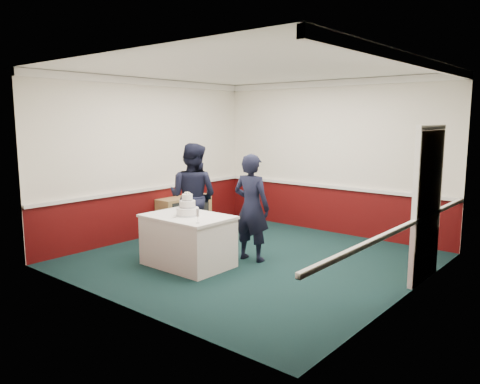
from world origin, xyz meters
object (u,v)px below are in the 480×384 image
Objects in this scene: champagne_flute at (198,214)px; person_man at (193,197)px; wedding_cake at (187,208)px; cake_knife at (177,217)px; sideboard at (184,214)px; person_woman at (251,208)px; cake_table at (188,240)px.

champagne_flute is 1.49m from person_man.
cake_knife is (-0.03, -0.20, -0.11)m from wedding_cake.
person_woman reaches higher than sideboard.
cake_knife is at bearing 53.22° from person_woman.
cake_knife is 1.21m from person_woman.
champagne_flute reaches higher than sideboard.
champagne_flute is (0.50, -0.28, 0.03)m from wedding_cake.
cake_table is 1.12m from person_woman.
wedding_cake reaches higher than sideboard.
cake_knife is (1.68, -1.75, 0.44)m from sideboard.
person_woman is (0.60, 1.05, 0.07)m from cake_knife.
wedding_cake is (1.71, -1.55, 0.55)m from sideboard.
champagne_flute is at bearing 79.39° from person_woman.
wedding_cake reaches higher than cake_table.
cake_knife is at bearing 104.99° from person_man.
champagne_flute reaches higher than cake_knife.
cake_table is at bearing 75.83° from cake_knife.
person_woman is (0.57, 0.85, 0.46)m from cake_table.
champagne_flute is at bearing -14.23° from cake_knife.
wedding_cake is 0.20× the size of person_man.
sideboard is 5.85× the size of champagne_flute.
person_man is at bearing 130.60° from cake_table.
wedding_cake is 1.65× the size of cake_knife.
wedding_cake reaches higher than cake_knife.
cake_table is at bearing 49.12° from person_woman.
person_man is at bearing 138.23° from champagne_flute.
cake_table is 0.71× the size of person_man.
cake_table is at bearing 113.15° from person_man.
champagne_flute is at bearing -39.55° from sideboard.
person_man is (-0.61, 0.71, 0.52)m from cake_table.
cake_knife is 1.07× the size of champagne_flute.
person_man reaches higher than person_woman.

